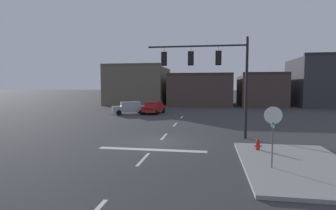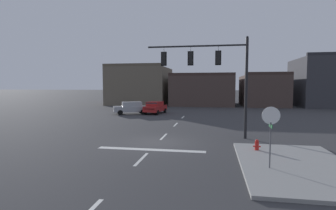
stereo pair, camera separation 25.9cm
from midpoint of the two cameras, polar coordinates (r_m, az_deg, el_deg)
ground_plane at (r=17.43m, az=-1.76°, el=-8.12°), size 400.00×400.00×0.00m
sidewalk_near_corner at (r=13.74m, az=26.51°, el=-11.65°), size 5.00×8.00×0.15m
stop_bar_paint at (r=15.53m, az=-3.28°, el=-9.66°), size 6.40×0.50×0.01m
lane_centreline at (r=19.35m, az=-0.54°, el=-6.87°), size 0.16×26.40×0.01m
signal_mast_near_side at (r=19.03m, az=10.35°, el=7.79°), size 7.11×0.36×7.13m
stop_sign at (r=12.20m, az=22.01°, el=-3.55°), size 0.76×0.64×2.83m
car_lot_nearside at (r=34.63m, az=-7.82°, el=-0.55°), size 4.74×3.54×1.61m
car_lot_middle at (r=34.91m, az=-2.57°, el=-0.48°), size 2.42×4.63×1.61m
fire_hydrant at (r=15.62m, az=19.19°, el=-8.58°), size 0.40×0.30×0.75m
building_row at (r=51.43m, az=12.69°, el=3.84°), size 44.33×13.09×9.02m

